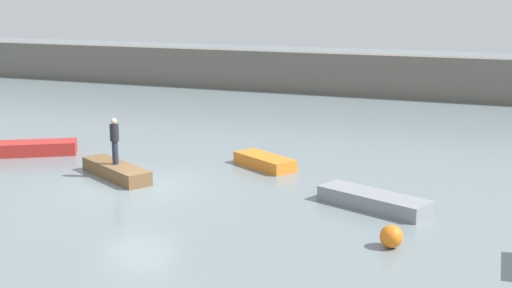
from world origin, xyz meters
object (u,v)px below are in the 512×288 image
at_px(rowboat_orange, 265,162).
at_px(person_dark_shirt, 115,139).
at_px(rowboat_red, 37,148).
at_px(rowboat_brown, 116,171).
at_px(mooring_buoy, 391,236).
at_px(rowboat_grey, 374,200).

height_order(rowboat_orange, person_dark_shirt, person_dark_shirt).
height_order(rowboat_red, person_dark_shirt, person_dark_shirt).
xyz_separation_m(rowboat_orange, person_dark_shirt, (-4.47, -3.33, 1.21)).
height_order(rowboat_brown, rowboat_orange, rowboat_brown).
height_order(rowboat_brown, mooring_buoy, mooring_buoy).
bearing_deg(rowboat_brown, rowboat_orange, 65.76).
bearing_deg(mooring_buoy, person_dark_shirt, 162.81).
bearing_deg(rowboat_brown, rowboat_red, -171.31).
bearing_deg(rowboat_orange, mooring_buoy, -16.73).
xyz_separation_m(rowboat_red, person_dark_shirt, (4.98, -1.85, 1.16)).
distance_m(rowboat_brown, rowboat_orange, 5.57).
distance_m(rowboat_orange, person_dark_shirt, 5.70).
xyz_separation_m(rowboat_red, rowboat_brown, (4.98, -1.85, -0.02)).
relative_size(rowboat_red, rowboat_orange, 1.17).
xyz_separation_m(rowboat_red, mooring_buoy, (15.50, -5.11, 0.04)).
relative_size(person_dark_shirt, mooring_buoy, 2.76).
bearing_deg(mooring_buoy, rowboat_brown, 162.81).
bearing_deg(rowboat_grey, rowboat_orange, 166.57).
distance_m(rowboat_red, rowboat_grey, 14.51).
relative_size(rowboat_red, rowboat_brown, 0.88).
xyz_separation_m(rowboat_brown, rowboat_grey, (9.40, -0.08, -0.01)).
xyz_separation_m(rowboat_red, rowboat_orange, (9.45, 1.48, -0.05)).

